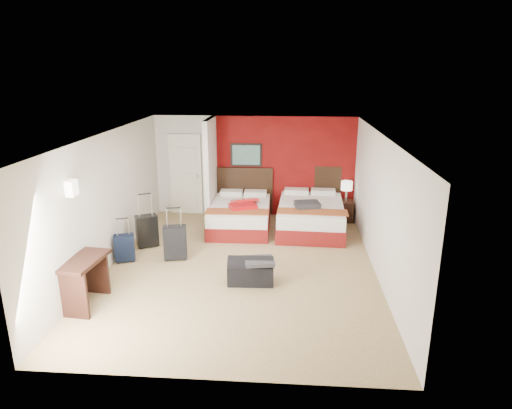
# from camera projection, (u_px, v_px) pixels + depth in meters

# --- Properties ---
(ground) EXTENTS (6.50, 6.50, 0.00)m
(ground) POSITION_uv_depth(u_px,v_px,m) (241.00, 267.00, 8.56)
(ground) COLOR tan
(ground) RESTS_ON ground
(room_walls) EXTENTS (5.02, 6.52, 2.50)m
(room_walls) POSITION_uv_depth(u_px,v_px,m) (183.00, 183.00, 9.65)
(room_walls) COLOR silver
(room_walls) RESTS_ON ground
(red_accent_panel) EXTENTS (3.50, 0.04, 2.50)m
(red_accent_panel) POSITION_uv_depth(u_px,v_px,m) (284.00, 167.00, 11.22)
(red_accent_panel) COLOR maroon
(red_accent_panel) RESTS_ON ground
(partition_wall) EXTENTS (0.12, 1.20, 2.50)m
(partition_wall) POSITION_uv_depth(u_px,v_px,m) (211.00, 171.00, 10.76)
(partition_wall) COLOR silver
(partition_wall) RESTS_ON ground
(entry_door) EXTENTS (0.82, 0.06, 2.05)m
(entry_door) POSITION_uv_depth(u_px,v_px,m) (186.00, 174.00, 11.44)
(entry_door) COLOR silver
(entry_door) RESTS_ON ground
(bed_left) EXTENTS (1.40, 1.97, 0.58)m
(bed_left) POSITION_uv_depth(u_px,v_px,m) (240.00, 216.00, 10.53)
(bed_left) COLOR white
(bed_left) RESTS_ON ground
(bed_right) EXTENTS (1.57, 2.18, 0.63)m
(bed_right) POSITION_uv_depth(u_px,v_px,m) (311.00, 217.00, 10.42)
(bed_right) COLOR silver
(bed_right) RESTS_ON ground
(red_suitcase_open) EXTENTS (0.85, 0.97, 0.10)m
(red_suitcase_open) POSITION_uv_depth(u_px,v_px,m) (244.00, 204.00, 10.33)
(red_suitcase_open) COLOR red
(red_suitcase_open) RESTS_ON bed_left
(jacket_bundle) EXTENTS (0.60, 0.52, 0.13)m
(jacket_bundle) POSITION_uv_depth(u_px,v_px,m) (307.00, 205.00, 10.03)
(jacket_bundle) COLOR #343438
(jacket_bundle) RESTS_ON bed_right
(nightstand) EXTENTS (0.37, 0.37, 0.52)m
(nightstand) POSITION_uv_depth(u_px,v_px,m) (345.00, 211.00, 11.04)
(nightstand) COLOR black
(nightstand) RESTS_ON ground
(table_lamp) EXTENTS (0.33, 0.33, 0.49)m
(table_lamp) POSITION_uv_depth(u_px,v_px,m) (346.00, 191.00, 10.89)
(table_lamp) COLOR white
(table_lamp) RESTS_ON nightstand
(suitcase_black) EXTENTS (0.51, 0.44, 0.65)m
(suitcase_black) POSITION_uv_depth(u_px,v_px,m) (147.00, 232.00, 9.44)
(suitcase_black) COLOR black
(suitcase_black) RESTS_ON ground
(suitcase_charcoal) EXTENTS (0.48, 0.35, 0.65)m
(suitcase_charcoal) POSITION_uv_depth(u_px,v_px,m) (175.00, 244.00, 8.82)
(suitcase_charcoal) COLOR black
(suitcase_charcoal) RESTS_ON ground
(suitcase_navy) EXTENTS (0.42, 0.33, 0.51)m
(suitcase_navy) POSITION_uv_depth(u_px,v_px,m) (125.00, 249.00, 8.73)
(suitcase_navy) COLOR black
(suitcase_navy) RESTS_ON ground
(duffel_bag) EXTENTS (0.81, 0.45, 0.40)m
(duffel_bag) POSITION_uv_depth(u_px,v_px,m) (251.00, 272.00, 7.88)
(duffel_bag) COLOR black
(duffel_bag) RESTS_ON ground
(jacket_draped) EXTENTS (0.57, 0.51, 0.07)m
(jacket_draped) POSITION_uv_depth(u_px,v_px,m) (259.00, 261.00, 7.75)
(jacket_draped) COLOR #36363B
(jacket_draped) RESTS_ON duffel_bag
(desk) EXTENTS (0.57, 0.99, 0.79)m
(desk) POSITION_uv_depth(u_px,v_px,m) (86.00, 282.00, 7.08)
(desk) COLOR black
(desk) RESTS_ON ground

